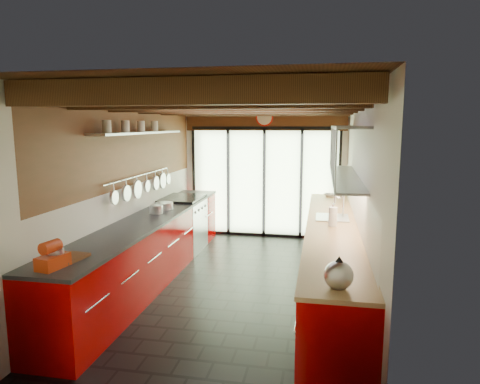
{
  "coord_description": "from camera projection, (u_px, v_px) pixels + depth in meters",
  "views": [
    {
      "loc": [
        1.11,
        -5.6,
        2.22
      ],
      "look_at": [
        -0.04,
        0.4,
        1.25
      ],
      "focal_mm": 32.0,
      "sensor_mm": 36.0,
      "label": 1
    }
  ],
  "objects": [
    {
      "name": "left_wall_fixtures",
      "position": [
        143.0,
        154.0,
        6.27
      ],
      "size": [
        0.28,
        2.6,
        0.96
      ],
      "color": "silver",
      "rests_on": "ground"
    },
    {
      "name": "sink_assembly",
      "position": [
        333.0,
        215.0,
        5.99
      ],
      "size": [
        0.45,
        0.52,
        0.43
      ],
      "color": "silver",
      "rests_on": "right_counter"
    },
    {
      "name": "stand_mixer",
      "position": [
        53.0,
        257.0,
        3.89
      ],
      "size": [
        0.21,
        0.31,
        0.26
      ],
      "color": "red",
      "rests_on": "left_counter"
    },
    {
      "name": "upper_cabinets_right",
      "position": [
        346.0,
        152.0,
        5.72
      ],
      "size": [
        0.34,
        3.0,
        3.0
      ],
      "color": "silver",
      "rests_on": "ground"
    },
    {
      "name": "left_counter",
      "position": [
        151.0,
        248.0,
        6.16
      ],
      "size": [
        0.68,
        5.0,
        0.92
      ],
      "color": "#A50000",
      "rests_on": "ground"
    },
    {
      "name": "bowl",
      "position": [
        330.0,
        195.0,
        7.79
      ],
      "size": [
        0.26,
        0.26,
        0.05
      ],
      "primitive_type": "imported",
      "rotation": [
        0.0,
        0.0,
        -0.25
      ],
      "color": "silver",
      "rests_on": "right_counter"
    },
    {
      "name": "kettle",
      "position": [
        339.0,
        273.0,
        3.41
      ],
      "size": [
        0.28,
        0.31,
        0.28
      ],
      "color": "silver",
      "rests_on": "right_counter"
    },
    {
      "name": "room_shell",
      "position": [
        238.0,
        167.0,
        5.73
      ],
      "size": [
        5.5,
        5.5,
        5.5
      ],
      "color": "silver",
      "rests_on": "ground"
    },
    {
      "name": "glass_door",
      "position": [
        264.0,
        153.0,
        8.34
      ],
      "size": [
        2.95,
        0.1,
        2.9
      ],
      "color": "#C6EAAD",
      "rests_on": "ground"
    },
    {
      "name": "paper_towel",
      "position": [
        333.0,
        217.0,
        5.49
      ],
      "size": [
        0.11,
        0.11,
        0.3
      ],
      "color": "white",
      "rests_on": "right_counter"
    },
    {
      "name": "ceiling_beams",
      "position": [
        243.0,
        107.0,
        5.97
      ],
      "size": [
        3.14,
        5.06,
        4.9
      ],
      "color": "#593316",
      "rests_on": "ground"
    },
    {
      "name": "cutting_board",
      "position": [
        70.0,
        258.0,
        4.15
      ],
      "size": [
        0.28,
        0.36,
        0.03
      ],
      "primitive_type": "cube",
      "rotation": [
        0.0,
        0.0,
        -0.12
      ],
      "color": "brown",
      "rests_on": "left_counter"
    },
    {
      "name": "range_stove",
      "position": [
        183.0,
        224.0,
        7.56
      ],
      "size": [
        0.66,
        0.9,
        0.97
      ],
      "color": "silver",
      "rests_on": "ground"
    },
    {
      "name": "soap_bottle",
      "position": [
        332.0,
        212.0,
        5.96
      ],
      "size": [
        0.09,
        0.1,
        0.19
      ],
      "primitive_type": "imported",
      "rotation": [
        0.0,
        0.0,
        -0.08
      ],
      "color": "silver",
      "rests_on": "right_counter"
    },
    {
      "name": "right_counter",
      "position": [
        331.0,
        258.0,
        5.68
      ],
      "size": [
        0.68,
        5.0,
        0.92
      ],
      "color": "#A50000",
      "rests_on": "ground"
    },
    {
      "name": "pot_large",
      "position": [
        156.0,
        209.0,
        6.3
      ],
      "size": [
        0.23,
        0.23,
        0.12
      ],
      "primitive_type": "cylinder",
      "rotation": [
        0.0,
        0.0,
        -0.22
      ],
      "color": "silver",
      "rests_on": "left_counter"
    },
    {
      "name": "pot_small",
      "position": [
        164.0,
        206.0,
        6.62
      ],
      "size": [
        0.36,
        0.36,
        0.11
      ],
      "primitive_type": "cylinder",
      "rotation": [
        0.0,
        0.0,
        -0.42
      ],
      "color": "silver",
      "rests_on": "left_counter"
    },
    {
      "name": "ground",
      "position": [
        238.0,
        284.0,
        5.99
      ],
      "size": [
        5.5,
        5.5,
        0.0
      ],
      "primitive_type": "plane",
      "color": "black",
      "rests_on": "ground"
    }
  ]
}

